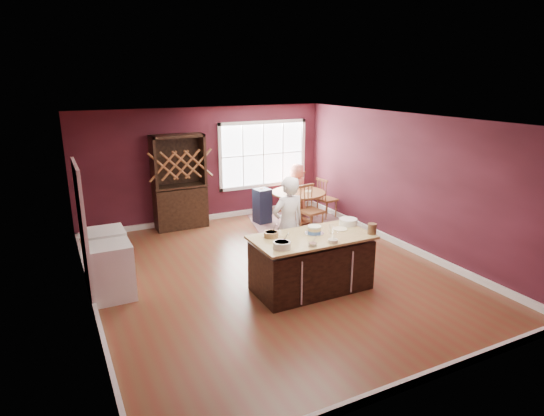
{
  "coord_description": "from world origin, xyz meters",
  "views": [
    {
      "loc": [
        -3.33,
        -6.67,
        3.38
      ],
      "look_at": [
        0.25,
        0.48,
        1.05
      ],
      "focal_mm": 30.0,
      "sensor_mm": 36.0,
      "label": 1
    }
  ],
  "objects_px": {
    "toddler": "(263,190)",
    "baker": "(288,225)",
    "chair_north": "(293,192)",
    "dryer": "(106,256)",
    "kitchen_island": "(311,264)",
    "dining_table": "(298,201)",
    "seated_woman": "(297,190)",
    "high_chair": "(262,205)",
    "chair_east": "(327,198)",
    "chair_south": "(312,209)",
    "hutch": "(179,182)",
    "layer_cake": "(314,230)",
    "washer": "(112,271)"
  },
  "relations": [
    {
      "from": "layer_cake",
      "to": "hutch",
      "type": "distance_m",
      "value": 4.13
    },
    {
      "from": "chair_south",
      "to": "seated_woman",
      "type": "distance_m",
      "value": 1.34
    },
    {
      "from": "seated_woman",
      "to": "toddler",
      "type": "bearing_deg",
      "value": -15.76
    },
    {
      "from": "chair_north",
      "to": "dryer",
      "type": "bearing_deg",
      "value": 4.38
    },
    {
      "from": "baker",
      "to": "layer_cake",
      "type": "relative_size",
      "value": 5.58
    },
    {
      "from": "chair_east",
      "to": "washer",
      "type": "distance_m",
      "value": 5.75
    },
    {
      "from": "washer",
      "to": "high_chair",
      "type": "bearing_deg",
      "value": 32.77
    },
    {
      "from": "chair_north",
      "to": "hutch",
      "type": "relative_size",
      "value": 0.51
    },
    {
      "from": "seated_woman",
      "to": "kitchen_island",
      "type": "bearing_deg",
      "value": 39.56
    },
    {
      "from": "chair_south",
      "to": "hutch",
      "type": "distance_m",
      "value": 3.05
    },
    {
      "from": "kitchen_island",
      "to": "hutch",
      "type": "relative_size",
      "value": 0.9
    },
    {
      "from": "seated_woman",
      "to": "chair_east",
      "type": "bearing_deg",
      "value": 117.08
    },
    {
      "from": "chair_south",
      "to": "hutch",
      "type": "relative_size",
      "value": 0.51
    },
    {
      "from": "baker",
      "to": "chair_east",
      "type": "bearing_deg",
      "value": -139.41
    },
    {
      "from": "dining_table",
      "to": "seated_woman",
      "type": "distance_m",
      "value": 0.57
    },
    {
      "from": "baker",
      "to": "chair_east",
      "type": "relative_size",
      "value": 1.73
    },
    {
      "from": "seated_woman",
      "to": "layer_cake",
      "type": "bearing_deg",
      "value": 40.25
    },
    {
      "from": "baker",
      "to": "seated_woman",
      "type": "xyz_separation_m",
      "value": [
        1.83,
        2.9,
        -0.21
      ]
    },
    {
      "from": "toddler",
      "to": "chair_north",
      "type": "bearing_deg",
      "value": 21.89
    },
    {
      "from": "high_chair",
      "to": "hutch",
      "type": "xyz_separation_m",
      "value": [
        -1.82,
        0.53,
        0.64
      ]
    },
    {
      "from": "baker",
      "to": "toddler",
      "type": "distance_m",
      "value": 2.88
    },
    {
      "from": "dryer",
      "to": "chair_east",
      "type": "bearing_deg",
      "value": 15.15
    },
    {
      "from": "chair_east",
      "to": "dryer",
      "type": "relative_size",
      "value": 1.09
    },
    {
      "from": "toddler",
      "to": "hutch",
      "type": "distance_m",
      "value": 1.94
    },
    {
      "from": "high_chair",
      "to": "toddler",
      "type": "height_order",
      "value": "toddler"
    },
    {
      "from": "kitchen_island",
      "to": "hutch",
      "type": "bearing_deg",
      "value": 104.06
    },
    {
      "from": "kitchen_island",
      "to": "dining_table",
      "type": "relative_size",
      "value": 1.52
    },
    {
      "from": "dining_table",
      "to": "layer_cake",
      "type": "relative_size",
      "value": 4.07
    },
    {
      "from": "chair_east",
      "to": "seated_woman",
      "type": "xyz_separation_m",
      "value": [
        -0.58,
        0.47,
        0.15
      ]
    },
    {
      "from": "toddler",
      "to": "baker",
      "type": "bearing_deg",
      "value": -106.96
    },
    {
      "from": "kitchen_island",
      "to": "chair_north",
      "type": "height_order",
      "value": "chair_north"
    },
    {
      "from": "chair_south",
      "to": "washer",
      "type": "height_order",
      "value": "chair_south"
    },
    {
      "from": "hutch",
      "to": "chair_south",
      "type": "bearing_deg",
      "value": -33.74
    },
    {
      "from": "kitchen_island",
      "to": "chair_north",
      "type": "distance_m",
      "value": 4.37
    },
    {
      "from": "kitchen_island",
      "to": "toddler",
      "type": "xyz_separation_m",
      "value": [
        0.83,
        3.54,
        0.37
      ]
    },
    {
      "from": "chair_south",
      "to": "seated_woman",
      "type": "xyz_separation_m",
      "value": [
        0.35,
        1.28,
        0.12
      ]
    },
    {
      "from": "layer_cake",
      "to": "seated_woman",
      "type": "distance_m",
      "value": 4.0
    },
    {
      "from": "chair_north",
      "to": "toddler",
      "type": "height_order",
      "value": "chair_north"
    },
    {
      "from": "kitchen_island",
      "to": "washer",
      "type": "height_order",
      "value": "kitchen_island"
    },
    {
      "from": "kitchen_island",
      "to": "chair_south",
      "type": "xyz_separation_m",
      "value": [
        1.47,
        2.4,
        0.1
      ]
    },
    {
      "from": "baker",
      "to": "high_chair",
      "type": "distance_m",
      "value": 2.89
    },
    {
      "from": "baker",
      "to": "chair_north",
      "type": "distance_m",
      "value": 3.68
    },
    {
      "from": "kitchen_island",
      "to": "layer_cake",
      "type": "distance_m",
      "value": 0.56
    },
    {
      "from": "chair_north",
      "to": "baker",
      "type": "bearing_deg",
      "value": 39.43
    },
    {
      "from": "seated_woman",
      "to": "washer",
      "type": "bearing_deg",
      "value": 4.14
    },
    {
      "from": "layer_cake",
      "to": "chair_north",
      "type": "distance_m",
      "value": 4.26
    },
    {
      "from": "chair_east",
      "to": "hutch",
      "type": "xyz_separation_m",
      "value": [
        -3.43,
        0.85,
        0.57
      ]
    },
    {
      "from": "baker",
      "to": "dryer",
      "type": "distance_m",
      "value": 3.12
    },
    {
      "from": "dining_table",
      "to": "baker",
      "type": "distance_m",
      "value": 2.9
    },
    {
      "from": "chair_north",
      "to": "dryer",
      "type": "distance_m",
      "value": 5.27
    }
  ]
}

